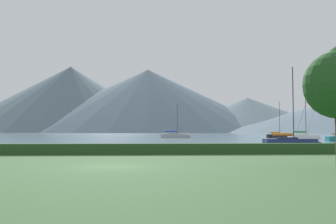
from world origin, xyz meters
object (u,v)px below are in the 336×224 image
sailboat_slip_5 (304,136)px  sailboat_slip_0 (290,142)px  sailboat_slip_6 (278,136)px  sailboat_slip_3 (175,135)px

sailboat_slip_5 → sailboat_slip_0: bearing=-118.1°
sailboat_slip_0 → sailboat_slip_5: size_ratio=0.98×
sailboat_slip_5 → sailboat_slip_6: sailboat_slip_5 is taller
sailboat_slip_0 → sailboat_slip_6: 59.24m
sailboat_slip_0 → sailboat_slip_5: bearing=65.5°
sailboat_slip_0 → sailboat_slip_5: (19.56, 40.22, 0.06)m
sailboat_slip_6 → sailboat_slip_3: bearing=-167.9°
sailboat_slip_6 → sailboat_slip_5: bearing=-77.5°
sailboat_slip_3 → sailboat_slip_5: 34.17m
sailboat_slip_5 → sailboat_slip_6: size_ratio=1.01×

